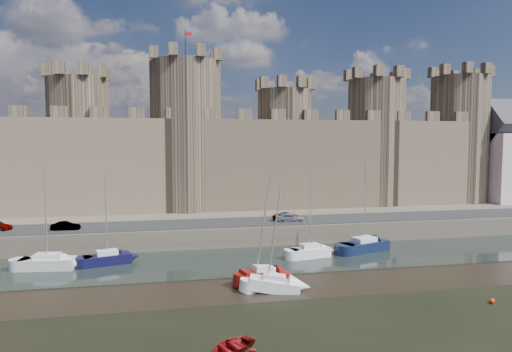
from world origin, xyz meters
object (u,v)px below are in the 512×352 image
object	(u,v)px
sailboat_2	(310,251)
sailboat_5	(274,284)
car_3	(287,216)
sailboat_1	(107,258)
sailboat_3	(364,245)
sailboat_0	(47,262)
car_2	(290,218)
car_1	(66,226)
sailboat_4	(264,275)

from	to	relation	value
sailboat_2	sailboat_5	world-z (taller)	sailboat_2
car_3	sailboat_5	bearing A→B (deg)	146.88
sailboat_1	sailboat_5	xyz separation A→B (m)	(15.38, -11.91, -0.07)
sailboat_2	sailboat_3	size ratio (longest dim) A/B	0.91
sailboat_5	sailboat_3	bearing A→B (deg)	53.31
sailboat_0	sailboat_3	bearing A→B (deg)	8.18
car_2	sailboat_0	bearing A→B (deg)	115.93
sailboat_1	car_1	bearing A→B (deg)	110.81
car_1	sailboat_2	xyz separation A→B (m)	(27.64, -8.89, -2.25)
sailboat_0	sailboat_3	distance (m)	35.12
sailboat_2	sailboat_4	world-z (taller)	sailboat_4
sailboat_0	sailboat_4	distance (m)	22.53
car_3	sailboat_3	bearing A→B (deg)	-157.07
car_2	car_3	world-z (taller)	car_2
car_1	car_3	world-z (taller)	same
car_2	sailboat_4	xyz separation A→B (m)	(-7.42, -17.04, -2.30)
car_1	sailboat_0	size ratio (longest dim) A/B	0.32
sailboat_4	car_1	bearing A→B (deg)	125.39
car_3	sailboat_1	xyz separation A→B (m)	(-22.32, -8.97, -2.27)
car_3	sailboat_0	distance (m)	29.81
sailboat_1	sailboat_2	world-z (taller)	sailboat_2
sailboat_3	sailboat_0	bearing A→B (deg)	161.74
sailboat_1	car_3	bearing A→B (deg)	5.77
sailboat_0	sailboat_4	size ratio (longest dim) A/B	0.99
sailboat_4	sailboat_2	bearing A→B (deg)	32.81
car_1	sailboat_1	world-z (taller)	sailboat_1
car_2	sailboat_4	world-z (taller)	sailboat_4
sailboat_1	sailboat_3	bearing A→B (deg)	-16.29
sailboat_5	car_1	bearing A→B (deg)	150.30
sailboat_1	sailboat_2	bearing A→B (deg)	-20.00
car_2	sailboat_3	xyz separation A→B (m)	(6.93, -7.70, -2.23)
sailboat_0	sailboat_4	bearing A→B (deg)	-15.65
sailboat_4	sailboat_3	bearing A→B (deg)	17.78
car_1	sailboat_1	distance (m)	9.53
sailboat_0	sailboat_2	bearing A→B (deg)	5.53
car_1	sailboat_0	world-z (taller)	sailboat_0
car_1	sailboat_0	xyz separation A→B (m)	(-0.24, -8.07, -2.25)
sailboat_2	car_3	bearing A→B (deg)	78.68
car_2	car_3	xyz separation A→B (m)	(-0.06, 1.36, -0.01)
sailboat_5	sailboat_4	bearing A→B (deg)	112.63
sailboat_0	sailboat_5	size ratio (longest dim) A/B	1.06
car_1	sailboat_5	bearing A→B (deg)	-132.41
car_2	sailboat_5	world-z (taller)	sailboat_5
sailboat_5	sailboat_1	bearing A→B (deg)	155.22
sailboat_2	sailboat_5	bearing A→B (deg)	-132.72
sailboat_5	sailboat_0	bearing A→B (deg)	165.01
car_1	sailboat_3	size ratio (longest dim) A/B	0.31
sailboat_3	sailboat_5	bearing A→B (deg)	-158.87
sailboat_1	sailboat_3	size ratio (longest dim) A/B	0.89
sailboat_0	sailboat_5	world-z (taller)	sailboat_0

